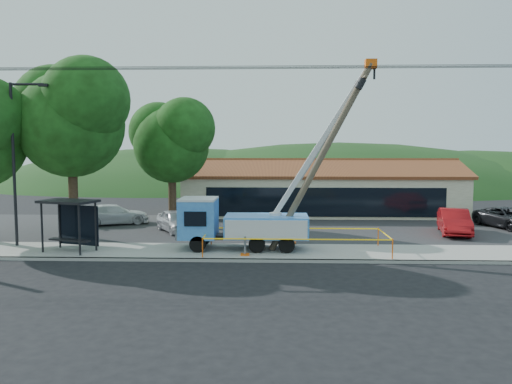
{
  "coord_description": "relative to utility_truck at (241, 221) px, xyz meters",
  "views": [
    {
      "loc": [
        0.16,
        -21.58,
        5.47
      ],
      "look_at": [
        -0.82,
        5.0,
        3.15
      ],
      "focal_mm": 35.0,
      "sensor_mm": 36.0,
      "label": 1
    }
  ],
  "objects": [
    {
      "name": "sidewalk",
      "position": [
        1.62,
        -0.57,
        -1.59
      ],
      "size": [
        60.0,
        4.0,
        0.15
      ],
      "primitive_type": "cube",
      "color": "#9F9E95",
      "rests_on": "ground"
    },
    {
      "name": "hill_west",
      "position": [
        -13.38,
        50.43,
        -1.66
      ],
      "size": [
        78.4,
        56.0,
        28.0
      ],
      "primitive_type": "ellipsoid",
      "color": "#183B15",
      "rests_on": "ground"
    },
    {
      "name": "tree_lot",
      "position": [
        -5.38,
        8.43,
        4.55
      ],
      "size": [
        6.3,
        5.6,
        8.94
      ],
      "color": "#332316",
      "rests_on": "ground"
    },
    {
      "name": "ground",
      "position": [
        1.62,
        -4.57,
        -1.66
      ],
      "size": [
        120.0,
        120.0,
        0.0
      ],
      "primitive_type": "plane",
      "color": "black",
      "rests_on": "ground"
    },
    {
      "name": "tree_west_near",
      "position": [
        -10.38,
        3.43,
        5.86
      ],
      "size": [
        7.56,
        6.72,
        10.8
      ],
      "color": "#332316",
      "rests_on": "ground"
    },
    {
      "name": "bus_shelter",
      "position": [
        -8.77,
        -0.86,
        0.45
      ],
      "size": [
        3.14,
        2.45,
        2.67
      ],
      "rotation": [
        0.0,
        0.0,
        -0.31
      ],
      "color": "black",
      "rests_on": "ground"
    },
    {
      "name": "hill_center",
      "position": [
        11.62,
        50.43,
        -1.66
      ],
      "size": [
        89.6,
        64.0,
        32.0
      ],
      "primitive_type": "ellipsoid",
      "color": "#183B15",
      "rests_on": "ground"
    },
    {
      "name": "streetlight",
      "position": [
        -12.16,
        0.43,
        3.64
      ],
      "size": [
        2.13,
        0.22,
        9.0
      ],
      "color": "black",
      "rests_on": "ground"
    },
    {
      "name": "hill_east",
      "position": [
        31.62,
        50.43,
        -1.66
      ],
      "size": [
        72.8,
        52.0,
        26.0
      ],
      "primitive_type": "ellipsoid",
      "color": "#183B15",
      "rests_on": "ground"
    },
    {
      "name": "car_white",
      "position": [
        -9.62,
        8.52,
        -1.66
      ],
      "size": [
        5.27,
        3.89,
        1.42
      ],
      "primitive_type": "imported",
      "rotation": [
        0.0,
        0.0,
        2.01
      ],
      "color": "white",
      "rests_on": "ground"
    },
    {
      "name": "car_dark",
      "position": [
        17.62,
        7.92,
        -1.66
      ],
      "size": [
        3.62,
        5.42,
        1.38
      ],
      "primitive_type": "imported",
      "rotation": [
        0.0,
        0.0,
        0.29
      ],
      "color": "black",
      "rests_on": "ground"
    },
    {
      "name": "utility_truck",
      "position": [
        0.0,
        0.0,
        0.0
      ],
      "size": [
        10.25,
        3.66,
        9.84
      ],
      "color": "black",
      "rests_on": "ground"
    },
    {
      "name": "caution_tape",
      "position": [
        2.88,
        -0.53,
        -0.79
      ],
      "size": [
        9.28,
        3.4,
        0.98
      ],
      "color": "#F15A0D",
      "rests_on": "ground"
    },
    {
      "name": "curb",
      "position": [
        1.62,
        -2.47,
        -1.59
      ],
      "size": [
        60.0,
        0.25,
        0.15
      ],
      "primitive_type": "cube",
      "color": "#9F9E95",
      "rests_on": "ground"
    },
    {
      "name": "car_silver",
      "position": [
        -4.58,
        5.56,
        -1.66
      ],
      "size": [
        3.52,
        4.42,
        1.41
      ],
      "primitive_type": "imported",
      "rotation": [
        0.0,
        0.0,
        0.52
      ],
      "color": "silver",
      "rests_on": "ground"
    },
    {
      "name": "car_red",
      "position": [
        13.11,
        5.36,
        -1.66
      ],
      "size": [
        2.66,
        5.02,
        1.57
      ],
      "primitive_type": "imported",
      "rotation": [
        0.0,
        0.0,
        -0.22
      ],
      "color": "#A01013",
      "rests_on": "ground"
    },
    {
      "name": "leaning_pole",
      "position": [
        4.39,
        -0.27,
        3.78
      ],
      "size": [
        5.32,
        1.9,
        9.75
      ],
      "color": "brown",
      "rests_on": "ground"
    },
    {
      "name": "strip_mall",
      "position": [
        5.62,
        15.42,
        0.22
      ],
      "size": [
        22.5,
        8.53,
        4.67
      ],
      "color": "#BFB997",
      "rests_on": "ground"
    },
    {
      "name": "parking_lot",
      "position": [
        1.62,
        7.43,
        -1.61
      ],
      "size": [
        60.0,
        12.0,
        0.1
      ],
      "primitive_type": "cube",
      "color": "#28282B",
      "rests_on": "ground"
    }
  ]
}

